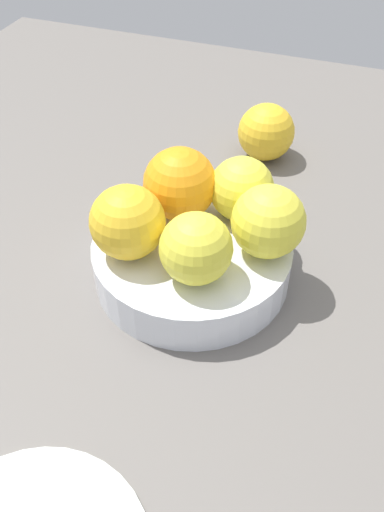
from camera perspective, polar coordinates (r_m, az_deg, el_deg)
The scene contains 8 objects.
ground_plane at distance 56.42cm, azimuth 0.00°, elevation -2.62°, with size 110.00×110.00×2.00cm, color #66605B.
fruit_bowl at distance 54.29cm, azimuth 0.00°, elevation -0.41°, with size 19.40×19.40×4.26cm.
orange_in_bowl_0 at distance 47.40cm, azimuth 0.42°, elevation 0.79°, with size 6.51×6.51×6.51cm, color yellow.
orange_in_bowl_1 at distance 54.34cm, azimuth 5.16°, elevation 6.96°, with size 6.42×6.42×6.42cm, color yellow.
orange_in_bowl_2 at distance 50.32cm, azimuth 7.92°, elevation 3.57°, with size 6.88×6.88×6.88cm, color yellow.
orange_in_bowl_3 at distance 50.04cm, azimuth -6.71°, elevation 3.51°, with size 6.97×6.97×6.97cm, color yellow.
orange_in_bowl_4 at distance 54.08cm, azimuth -1.27°, elevation 7.50°, with size 7.27×7.27×7.27cm, color orange.
orange_loose_0 at distance 71.24cm, azimuth 7.70°, elevation 12.63°, with size 7.13×7.13×7.13cm, color yellow.
Camera 1 is at (36.82, 13.28, 39.64)cm, focal length 38.54 mm.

